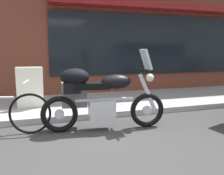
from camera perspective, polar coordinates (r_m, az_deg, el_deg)
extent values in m
plane|color=#383838|center=(3.95, -2.23, -11.79)|extent=(80.00, 80.00, 0.00)
torus|color=black|center=(4.56, 7.92, -5.07)|extent=(0.62, 0.17, 0.62)
cylinder|color=silver|center=(4.56, 7.92, -5.07)|extent=(0.17, 0.08, 0.16)
torus|color=black|center=(4.31, -11.80, -5.94)|extent=(0.62, 0.17, 0.62)
cylinder|color=silver|center=(4.31, -11.80, -5.94)|extent=(0.17, 0.08, 0.16)
cube|color=silver|center=(4.35, -2.31, -4.96)|extent=(0.47, 0.35, 0.32)
cylinder|color=silver|center=(4.32, -1.67, -2.74)|extent=(1.00, 0.19, 0.06)
ellipsoid|color=black|center=(4.31, 0.94, 1.27)|extent=(0.55, 0.34, 0.26)
cube|color=black|center=(4.25, -4.60, 0.33)|extent=(0.63, 0.31, 0.11)
cube|color=black|center=(4.23, -9.04, -0.06)|extent=(0.31, 0.25, 0.18)
cylinder|color=silver|center=(4.50, 8.00, -1.10)|extent=(0.35, 0.11, 0.67)
cylinder|color=black|center=(4.41, 6.63, 3.99)|extent=(0.11, 0.62, 0.04)
cube|color=silver|center=(4.43, 7.66, 6.32)|extent=(0.19, 0.34, 0.35)
sphere|color=#EAEACC|center=(4.47, 8.55, 2.21)|extent=(0.14, 0.14, 0.14)
cube|color=#A0A0A0|center=(4.49, -8.49, -1.63)|extent=(0.46, 0.25, 0.44)
cube|color=black|center=(4.60, -8.73, -1.40)|extent=(0.37, 0.06, 0.03)
ellipsoid|color=black|center=(4.21, -8.42, 2.38)|extent=(0.52, 0.38, 0.28)
torus|color=black|center=(4.34, -17.99, -5.64)|extent=(0.67, 0.16, 0.68)
cylinder|color=silver|center=(4.26, -18.96, 1.16)|extent=(0.11, 0.48, 0.03)
cube|color=silver|center=(5.66, -18.04, -0.11)|extent=(0.55, 0.19, 0.89)
cube|color=silver|center=(5.88, -18.07, 0.18)|extent=(0.55, 0.19, 0.89)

